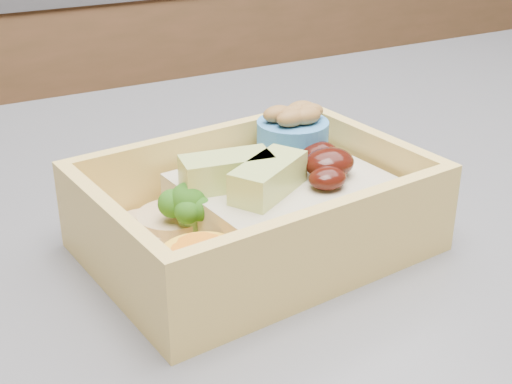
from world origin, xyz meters
TOP-DOWN VIEW (x-y plane):
  - bento_box at (-0.06, -0.05)m, footprint 0.22×0.17m

SIDE VIEW (x-z plane):
  - bento_box at x=-0.06m, z-range 0.91..0.98m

